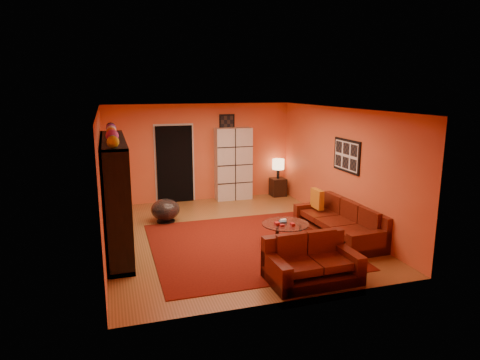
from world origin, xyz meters
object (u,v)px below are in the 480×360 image
object	(u,v)px
storage_cabinet	(233,164)
bowl_chair	(165,210)
coffee_table	(285,226)
side_table	(278,187)
tv	(118,195)
table_lamp	(278,165)
entertainment_unit	(116,194)
loveseat	(310,262)
sofa	(342,224)

from	to	relation	value
storage_cabinet	bowl_chair	size ratio (longest dim) A/B	3.00
coffee_table	side_table	xyz separation A→B (m)	(1.36, 3.72, -0.16)
bowl_chair	coffee_table	bearing A→B (deg)	-47.86
tv	table_lamp	size ratio (longest dim) A/B	1.70
entertainment_unit	loveseat	bearing A→B (deg)	-39.84
sofa	storage_cabinet	world-z (taller)	storage_cabinet
bowl_chair	tv	bearing A→B (deg)	-131.64
loveseat	table_lamp	size ratio (longest dim) A/B	2.63
tv	bowl_chair	distance (m)	1.70
tv	loveseat	xyz separation A→B (m)	(2.85, -2.51, -0.70)
tv	bowl_chair	size ratio (longest dim) A/B	1.44
tv	table_lamp	world-z (taller)	tv
loveseat	storage_cabinet	xyz separation A→B (m)	(0.24, 5.22, 0.69)
loveseat	bowl_chair	size ratio (longest dim) A/B	2.23
sofa	side_table	size ratio (longest dim) A/B	4.61
coffee_table	table_lamp	xyz separation A→B (m)	(1.36, 3.72, 0.48)
tv	table_lamp	xyz separation A→B (m)	(4.40, 2.66, -0.10)
sofa	loveseat	bearing A→B (deg)	-136.33
coffee_table	table_lamp	world-z (taller)	table_lamp
sofa	coffee_table	xyz separation A→B (m)	(-1.33, -0.14, 0.13)
storage_cabinet	table_lamp	xyz separation A→B (m)	(1.30, -0.05, -0.08)
table_lamp	sofa	bearing A→B (deg)	-90.55
side_table	table_lamp	distance (m)	0.64
tv	storage_cabinet	bearing A→B (deg)	-48.82
side_table	table_lamp	world-z (taller)	table_lamp
sofa	entertainment_unit	bearing A→B (deg)	166.66
storage_cabinet	coffee_table	bearing A→B (deg)	-90.10
loveseat	entertainment_unit	bearing A→B (deg)	48.71
entertainment_unit	table_lamp	size ratio (longest dim) A/B	5.43
table_lamp	loveseat	bearing A→B (deg)	-106.67
storage_cabinet	side_table	size ratio (longest dim) A/B	3.91
bowl_chair	side_table	bearing A→B (deg)	24.00
tv	bowl_chair	bearing A→B (deg)	-41.64
storage_cabinet	bowl_chair	xyz separation A→B (m)	(-2.07, -1.55, -0.69)
tv	side_table	xyz separation A→B (m)	(4.40, 2.66, -0.74)
sofa	coffee_table	bearing A→B (deg)	-176.79
sofa	storage_cabinet	xyz separation A→B (m)	(-1.27, 3.64, 0.69)
storage_cabinet	table_lamp	distance (m)	1.31
entertainment_unit	side_table	bearing A→B (deg)	31.72
coffee_table	bowl_chair	bearing A→B (deg)	132.14
bowl_chair	side_table	world-z (taller)	bowl_chair
entertainment_unit	storage_cabinet	world-z (taller)	entertainment_unit
sofa	loveseat	distance (m)	2.19
entertainment_unit	table_lamp	distance (m)	5.23
bowl_chair	side_table	size ratio (longest dim) A/B	1.30
loveseat	bowl_chair	bearing A→B (deg)	24.97
tv	side_table	world-z (taller)	tv
tv	side_table	bearing A→B (deg)	-58.86
bowl_chair	side_table	xyz separation A→B (m)	(3.37, 1.50, -0.04)
sofa	table_lamp	xyz separation A→B (m)	(0.03, 3.59, 0.61)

